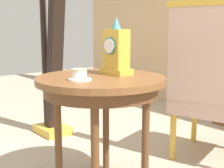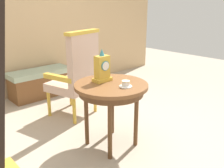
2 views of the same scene
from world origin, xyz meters
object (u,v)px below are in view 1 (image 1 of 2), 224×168
Objects in this scene: mantel_clock at (116,52)px; armchair at (211,81)px; side_table at (101,90)px; teacup_left at (80,75)px; harp at (52,56)px.

armchair is at bearing 75.61° from mantel_clock.
armchair is at bearing 78.31° from side_table.
armchair reaches higher than teacup_left.
side_table is 6.03× the size of teacup_left.
armchair reaches higher than side_table.
armchair is at bearing 82.14° from teacup_left.
armchair is (0.14, 1.01, -0.12)m from teacup_left.
side_table is 0.42× the size of harp.
armchair is at bearing 24.55° from harp.
mantel_clock is 0.19× the size of harp.
mantel_clock reaches higher than teacup_left.
mantel_clock is 1.07m from harp.
mantel_clock is at bearing -8.55° from harp.
side_table is at bearing -14.83° from harp.
teacup_left is 1.18m from harp.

